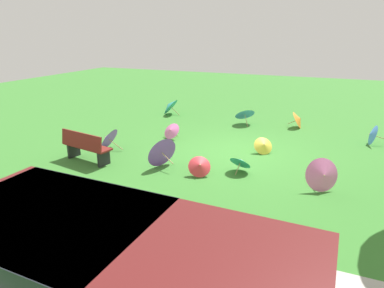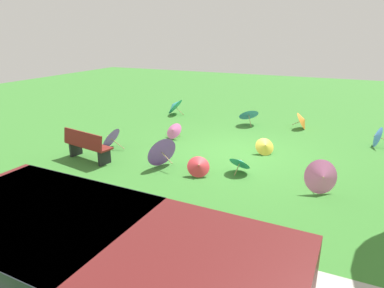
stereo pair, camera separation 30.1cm
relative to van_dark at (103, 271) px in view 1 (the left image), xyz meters
name	(u,v)px [view 1 (the left image)]	position (x,y,z in m)	size (l,w,h in m)	color
ground	(237,153)	(0.31, -7.04, -0.91)	(40.00, 40.00, 0.00)	#387A2D
van_dark	(103,271)	(0.00, 0.00, 0.00)	(4.66, 2.24, 1.53)	#591919
park_bench	(85,146)	(4.11, -4.62, -0.45)	(1.66, 0.76, 0.90)	maroon
parasol_orange_0	(299,119)	(-1.11, -10.76, -0.57)	(0.65, 0.72, 0.68)	tan
parasol_blue_0	(371,135)	(-3.56, -9.54, -0.57)	(0.62, 0.71, 0.69)	tan
parasol_purple_0	(161,151)	(1.96, -5.13, -0.47)	(0.92, 0.98, 0.89)	tan
parasol_pink_0	(171,131)	(2.85, -7.58, -0.62)	(0.74, 0.65, 0.56)	tan
parasol_teal_0	(241,162)	(-0.19, -5.61, -0.61)	(0.68, 0.62, 0.54)	tan
parasol_teal_1	(169,106)	(4.52, -10.81, -0.50)	(0.86, 0.89, 0.80)	tan
parasol_pink_1	(323,175)	(-2.25, -5.24, -0.51)	(0.88, 0.87, 0.81)	tan
parasol_blue_2	(245,113)	(0.97, -10.45, -0.45)	(1.05, 1.03, 0.77)	tan
parasol_red_0	(200,166)	(0.71, -4.91, -0.62)	(0.75, 0.71, 0.56)	tan
parasol_yellow_2	(264,145)	(-0.46, -7.29, -0.64)	(0.73, 0.69, 0.53)	tan
parasol_purple_2	(107,138)	(4.19, -5.75, -0.54)	(0.83, 0.82, 0.75)	tan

